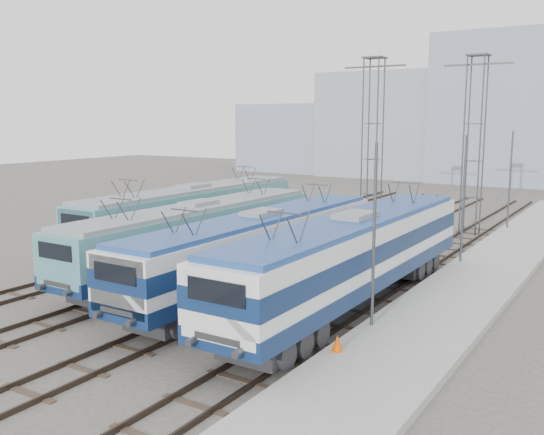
{
  "coord_description": "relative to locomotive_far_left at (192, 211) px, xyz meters",
  "views": [
    {
      "loc": [
        16.92,
        -18.1,
        7.81
      ],
      "look_at": [
        1.09,
        7.0,
        2.98
      ],
      "focal_mm": 40.0,
      "sensor_mm": 36.0,
      "label": 1
    }
  ],
  "objects": [
    {
      "name": "mast_mid",
      "position": [
        15.35,
        3.78,
        1.25
      ],
      "size": [
        0.12,
        0.12,
        7.0
      ],
      "primitive_type": "cylinder",
      "color": "#3F4247",
      "rests_on": "ground"
    },
    {
      "name": "building_far_west",
      "position": [
        -23.25,
        51.78,
        2.75
      ],
      "size": [
        14.0,
        10.0,
        10.0
      ],
      "primitive_type": "cube",
      "color": "#868FA4",
      "rests_on": "ground"
    },
    {
      "name": "locomotive_center_left",
      "position": [
        4.5,
        -5.05,
        -0.08
      ],
      "size": [
        2.76,
        17.41,
        3.28
      ],
      "color": "#0F244F",
      "rests_on": "ground"
    },
    {
      "name": "platform",
      "position": [
        16.95,
        -2.22,
        -2.1
      ],
      "size": [
        4.0,
        70.0,
        0.3
      ],
      "primitive_type": "cube",
      "color": "#9E9E99",
      "rests_on": "ground"
    },
    {
      "name": "building_center",
      "position": [
        10.75,
        51.78,
        6.75
      ],
      "size": [
        22.0,
        14.0,
        18.0
      ],
      "primitive_type": "cube",
      "color": "#868FA4",
      "rests_on": "ground"
    },
    {
      "name": "catenary_tower_east",
      "position": [
        13.25,
        13.78,
        4.39
      ],
      "size": [
        4.5,
        1.2,
        12.0
      ],
      "color": "#3F4247",
      "rests_on": "ground"
    },
    {
      "name": "mast_front",
      "position": [
        15.35,
        -8.22,
        1.25
      ],
      "size": [
        0.12,
        0.12,
        7.0
      ],
      "primitive_type": "cylinder",
      "color": "#3F4247",
      "rests_on": "ground"
    },
    {
      "name": "locomotive_center_right",
      "position": [
        9.0,
        -6.13,
        -0.01
      ],
      "size": [
        2.78,
        17.54,
        3.3
      ],
      "color": "#0F244F",
      "rests_on": "ground"
    },
    {
      "name": "catenary_tower_west",
      "position": [
        6.75,
        11.78,
        4.39
      ],
      "size": [
        4.5,
        1.2,
        12.0
      ],
      "color": "#3F4247",
      "rests_on": "ground"
    },
    {
      "name": "ground",
      "position": [
        6.75,
        -10.22,
        -2.25
      ],
      "size": [
        160.0,
        160.0,
        0.0
      ],
      "primitive_type": "plane",
      "color": "#514C47"
    },
    {
      "name": "mast_rear",
      "position": [
        15.35,
        15.78,
        1.25
      ],
      "size": [
        0.12,
        0.12,
        7.0
      ],
      "primitive_type": "cylinder",
      "color": "#3F4247",
      "rests_on": "ground"
    },
    {
      "name": "building_west",
      "position": [
        -7.25,
        51.78,
        4.75
      ],
      "size": [
        18.0,
        12.0,
        14.0
      ],
      "primitive_type": "cube",
      "color": "#8C939C",
      "rests_on": "ground"
    },
    {
      "name": "locomotive_far_left",
      "position": [
        0.0,
        0.0,
        0.0
      ],
      "size": [
        2.86,
        18.07,
        3.4
      ],
      "color": "#0F244F",
      "rests_on": "ground"
    },
    {
      "name": "safety_cone",
      "position": [
        15.42,
        -11.24,
        -1.67
      ],
      "size": [
        0.35,
        0.35,
        0.56
      ],
      "primitive_type": "cone",
      "color": "#F44A00",
      "rests_on": "platform"
    },
    {
      "name": "locomotive_far_right",
      "position": [
        13.5,
        -5.97,
        0.13
      ],
      "size": [
        2.96,
        18.73,
        3.52
      ],
      "color": "#0F244F",
      "rests_on": "ground"
    }
  ]
}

